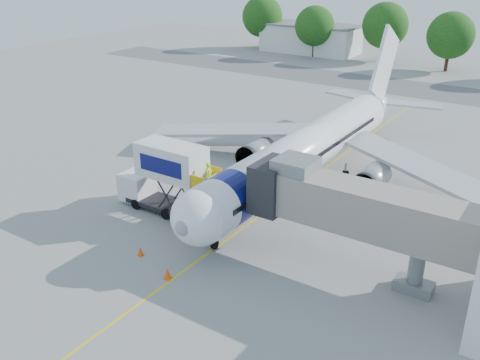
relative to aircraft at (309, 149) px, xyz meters
The scene contains 14 objects.
ground 5.07m from the aircraft, 90.00° to the right, with size 160.00×160.00×0.00m, color gray.
guidance_line 5.06m from the aircraft, 90.00° to the right, with size 0.15×70.00×0.01m, color yellow.
taxiway_strip 37.99m from the aircraft, 90.00° to the left, with size 120.00×10.00×0.01m, color #59595B.
aircraft is the anchor object (origin of this frame).
jet_bridge 13.77m from the aircraft, 54.30° to the right, with size 13.90×3.20×6.60m.
catering_hiloader 12.77m from the aircraft, 119.40° to the right, with size 8.50×2.44×5.50m.
ground_tug 21.82m from the aircraft, 87.56° to the right, with size 3.61×2.21×1.36m.
safety_cone_a 18.22m from the aircraft, 91.00° to the right, with size 0.48×0.48×0.76m.
safety_cone_b 17.55m from the aircraft, 101.74° to the right, with size 0.40×0.40×0.63m.
outbuilding_left 62.50m from the aircraft, 116.61° to the left, with size 18.40×8.40×5.30m.
tree_a 66.56m from the aircraft, 124.84° to the left, with size 7.91×7.91×10.08m.
tree_b 58.03m from the aircraft, 115.97° to the left, with size 7.13×7.13×9.10m.
tree_c 56.88m from the aircraft, 103.66° to the left, with size 7.90×7.90×10.07m.
tree_d 52.61m from the aircraft, 91.85° to the left, with size 7.38×7.38×9.41m.
Camera 1 is at (18.48, -34.27, 18.40)m, focal length 40.00 mm.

